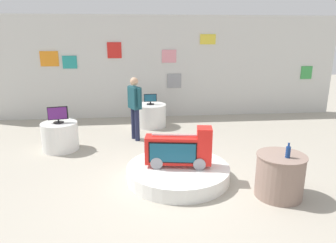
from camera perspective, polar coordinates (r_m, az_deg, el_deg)
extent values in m
plane|color=#A8A091|center=(5.44, 1.42, -12.35)|extent=(30.00, 30.00, 0.00)
cube|color=silver|center=(9.87, -2.17, 9.93)|extent=(11.70, 0.10, 3.16)
cube|color=green|center=(11.28, 24.16, 8.23)|extent=(0.38, 0.02, 0.42)
cube|color=teal|center=(9.98, -17.67, 10.37)|extent=(0.42, 0.02, 0.38)
cube|color=yellow|center=(9.99, 7.35, 14.81)|extent=(0.49, 0.02, 0.31)
cube|color=gray|center=(9.91, 1.15, 7.51)|extent=(0.45, 0.02, 0.45)
cube|color=red|center=(9.77, -9.86, 12.81)|extent=(0.43, 0.02, 0.47)
cube|color=pink|center=(9.81, 0.20, 11.95)|extent=(0.45, 0.02, 0.39)
cube|color=orange|center=(10.11, -21.03, 10.75)|extent=(0.54, 0.02, 0.45)
cylinder|color=white|center=(5.74, 1.86, -9.35)|extent=(1.87, 1.87, 0.26)
cylinder|color=gray|center=(5.66, -1.97, -7.08)|extent=(0.27, 0.39, 0.22)
cylinder|color=gray|center=(5.65, 5.74, -7.21)|extent=(0.27, 0.39, 0.22)
cube|color=red|center=(5.57, 1.90, -5.22)|extent=(1.21, 0.49, 0.50)
cube|color=red|center=(5.47, 6.76, -1.99)|extent=(0.30, 0.35, 0.17)
cube|color=black|center=(5.41, 0.86, -5.82)|extent=(0.83, 0.14, 0.38)
cube|color=navy|center=(5.41, 0.86, -5.82)|extent=(0.80, 0.14, 0.34)
cube|color=#B2B2B7|center=(5.47, 1.93, -2.49)|extent=(0.94, 0.17, 0.02)
cylinder|color=white|center=(8.96, -3.23, 1.16)|extent=(0.89, 0.89, 0.64)
cylinder|color=black|center=(8.88, -3.26, 3.23)|extent=(0.21, 0.21, 0.02)
cylinder|color=black|center=(8.87, -3.26, 3.49)|extent=(0.04, 0.04, 0.06)
cube|color=black|center=(8.84, -3.28, 4.39)|extent=(0.37, 0.04, 0.22)
cube|color=navy|center=(8.82, -3.27, 4.36)|extent=(0.34, 0.02, 0.20)
cylinder|color=white|center=(7.50, -19.28, -2.58)|extent=(0.81, 0.81, 0.64)
cylinder|color=black|center=(7.41, -19.50, -0.15)|extent=(0.23, 0.23, 0.02)
cylinder|color=black|center=(7.40, -19.53, 0.14)|extent=(0.04, 0.04, 0.06)
cube|color=black|center=(7.36, -19.65, 1.46)|extent=(0.44, 0.12, 0.30)
cube|color=#561E6B|center=(7.34, -19.72, 1.42)|extent=(0.40, 0.09, 0.27)
cylinder|color=gray|center=(5.39, 19.89, -9.38)|extent=(0.76, 0.76, 0.72)
cylinder|color=gray|center=(5.25, 20.24, -5.91)|extent=(0.79, 0.79, 0.02)
cylinder|color=navy|center=(5.15, 21.26, -5.30)|extent=(0.07, 0.07, 0.18)
cylinder|color=navy|center=(5.11, 21.39, -4.04)|extent=(0.03, 0.03, 0.06)
cylinder|color=#1E233F|center=(7.71, -5.70, -0.64)|extent=(0.12, 0.12, 0.81)
cylinder|color=#1E233F|center=(7.88, -6.36, -0.30)|extent=(0.12, 0.12, 0.81)
cube|color=#194751|center=(7.64, -6.18, 4.39)|extent=(0.35, 0.43, 0.54)
sphere|color=tan|center=(7.57, -6.26, 7.34)|extent=(0.20, 0.20, 0.20)
cylinder|color=#194751|center=(7.42, -5.36, 4.29)|extent=(0.08, 0.08, 0.48)
cylinder|color=#194751|center=(7.84, -6.96, 4.86)|extent=(0.08, 0.08, 0.48)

